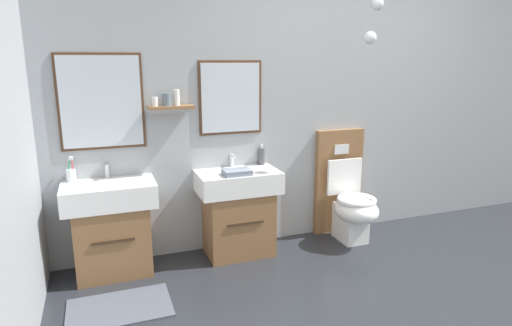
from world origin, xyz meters
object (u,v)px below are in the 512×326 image
at_px(folded_hand_towel, 237,172).
at_px(toothbrush_cup, 71,175).
at_px(vanity_sink_left, 112,225).
at_px(soap_dispenser, 262,156).
at_px(toilet, 347,199).
at_px(vanity_sink_right, 238,210).

bearing_deg(folded_hand_towel, toothbrush_cup, 168.61).
relative_size(vanity_sink_left, toothbrush_cup, 3.74).
height_order(toothbrush_cup, soap_dispenser, toothbrush_cup).
distance_m(vanity_sink_left, toilet, 2.08).
xyz_separation_m(vanity_sink_left, toothbrush_cup, (-0.26, 0.14, 0.39)).
distance_m(vanity_sink_left, soap_dispenser, 1.37).
relative_size(soap_dispenser, folded_hand_towel, 0.84).
relative_size(vanity_sink_left, vanity_sink_right, 1.00).
xyz_separation_m(toilet, toothbrush_cup, (-2.34, 0.16, 0.41)).
height_order(vanity_sink_right, soap_dispenser, soap_dispenser).
xyz_separation_m(toothbrush_cup, folded_hand_towel, (1.25, -0.25, -0.03)).
xyz_separation_m(vanity_sink_left, toilet, (2.08, -0.02, -0.01)).
bearing_deg(vanity_sink_right, soap_dispenser, 28.29).
height_order(toilet, soap_dispenser, toilet).
bearing_deg(vanity_sink_left, toilet, -0.68).
xyz_separation_m(vanity_sink_right, soap_dispenser, (0.27, 0.15, 0.42)).
height_order(vanity_sink_left, vanity_sink_right, same).
bearing_deg(folded_hand_towel, vanity_sink_right, 70.80).
bearing_deg(vanity_sink_left, soap_dispenser, 6.43).
bearing_deg(vanity_sink_right, toilet, -1.35).
bearing_deg(vanity_sink_left, folded_hand_towel, -6.65).
height_order(vanity_sink_right, toilet, toilet).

